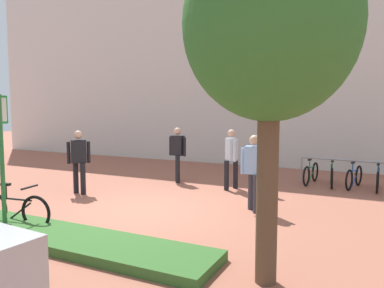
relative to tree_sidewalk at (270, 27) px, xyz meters
The scene contains 12 objects.
ground_plane 5.28m from the tree_sidewalk, 146.45° to the left, with size 60.00×60.00×0.00m, color #9E5B47.
building_facade 11.10m from the tree_sidewalk, 108.26° to the left, with size 28.00×1.20×10.00m, color silver.
planter_strip 5.29m from the tree_sidewalk, behind, with size 7.00×1.10×0.16m, color #336028.
tree_sidewalk is the anchor object (origin of this frame).
parking_sign_post 5.22m from the tree_sidewalk, behind, with size 0.09×0.36×2.56m.
bike_at_sign 5.80m from the tree_sidewalk, behind, with size 1.67×0.42×0.86m.
bike_rack_cluster 7.58m from the tree_sidewalk, 81.06° to the left, with size 3.73×1.90×0.83m.
bollard_steel 5.82m from the tree_sidewalk, 104.22° to the left, with size 0.16×0.16×0.90m, color #ADADB2.
person_suited_navy 6.95m from the tree_sidewalk, 154.01° to the left, with size 0.46×0.45×1.72m.
person_shirt_blue 6.18m from the tree_sidewalk, 114.58° to the left, with size 0.44×0.49×1.72m.
person_casual_tan 4.16m from the tree_sidewalk, 109.23° to the left, with size 0.61×0.39×1.72m.
person_suited_dark 7.31m from the tree_sidewalk, 127.94° to the left, with size 0.61×0.41×1.72m.
Camera 1 is at (4.62, -6.92, 2.28)m, focal length 34.50 mm.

